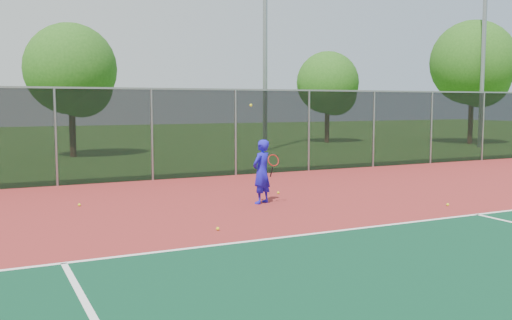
{
  "coord_description": "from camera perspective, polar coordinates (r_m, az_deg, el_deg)",
  "views": [
    {
      "loc": [
        -8.13,
        -6.26,
        2.56
      ],
      "look_at": [
        -2.63,
        5.0,
        1.3
      ],
      "focal_mm": 40.0,
      "sensor_mm": 36.0,
      "label": 1
    }
  ],
  "objects": [
    {
      "name": "fence_back",
      "position": [
        20.01,
        -2.06,
        2.88
      ],
      "size": [
        30.0,
        0.06,
        3.03
      ],
      "color": "black",
      "rests_on": "court_apron"
    },
    {
      "name": "tree_back_left",
      "position": [
        28.27,
        -17.82,
        8.26
      ],
      "size": [
        4.27,
        4.27,
        6.28
      ],
      "color": "#342113",
      "rests_on": "ground"
    },
    {
      "name": "court_apron",
      "position": [
        11.87,
        18.19,
        -6.96
      ],
      "size": [
        30.0,
        20.0,
        0.02
      ],
      "primitive_type": "cube",
      "color": "maroon",
      "rests_on": "ground"
    },
    {
      "name": "practice_ball_1",
      "position": [
        15.97,
        2.25,
        -3.29
      ],
      "size": [
        0.07,
        0.07,
        0.07
      ],
      "primitive_type": "sphere",
      "color": "yellow",
      "rests_on": "court_apron"
    },
    {
      "name": "floodlight_ne",
      "position": [
        35.45,
        21.87,
        12.59
      ],
      "size": [
        0.9,
        0.4,
        12.52
      ],
      "color": "gray",
      "rests_on": "ground"
    },
    {
      "name": "practice_ball_3",
      "position": [
        14.73,
        -17.25,
        -4.31
      ],
      "size": [
        0.07,
        0.07,
        0.07
      ],
      "primitive_type": "sphere",
      "color": "yellow",
      "rests_on": "court_apron"
    },
    {
      "name": "tree_back_right",
      "position": [
        38.02,
        21.03,
        8.71
      ],
      "size": [
        5.19,
        5.19,
        7.62
      ],
      "color": "#342113",
      "rests_on": "ground"
    },
    {
      "name": "tennis_player",
      "position": [
        14.36,
        0.57,
        -1.16
      ],
      "size": [
        0.7,
        0.72,
        2.52
      ],
      "color": "#1C15CC",
      "rests_on": "court_apron"
    },
    {
      "name": "floodlight_n",
      "position": [
        31.04,
        0.92,
        14.03
      ],
      "size": [
        0.9,
        0.4,
        12.52
      ],
      "color": "gray",
      "rests_on": "ground"
    },
    {
      "name": "practice_ball_2",
      "position": [
        14.88,
        18.62,
        -4.25
      ],
      "size": [
        0.07,
        0.07,
        0.07
      ],
      "primitive_type": "sphere",
      "color": "yellow",
      "rests_on": "court_apron"
    },
    {
      "name": "tree_back_mid",
      "position": [
        37.13,
        7.36,
        7.41
      ],
      "size": [
        3.98,
        3.98,
        5.85
      ],
      "color": "#342113",
      "rests_on": "ground"
    },
    {
      "name": "practice_ball_4",
      "position": [
        11.48,
        -3.85,
        -6.87
      ],
      "size": [
        0.07,
        0.07,
        0.07
      ],
      "primitive_type": "sphere",
      "color": "yellow",
      "rests_on": "court_apron"
    }
  ]
}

